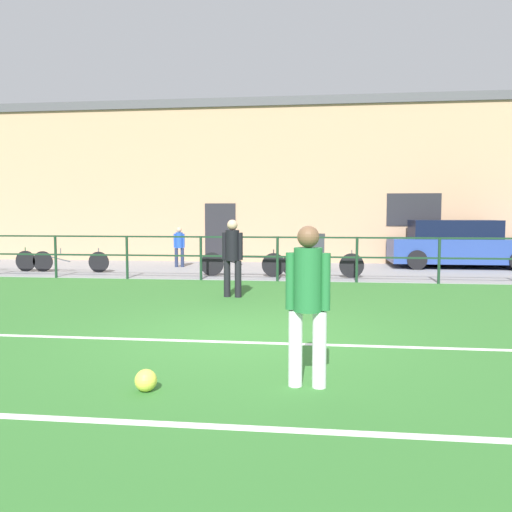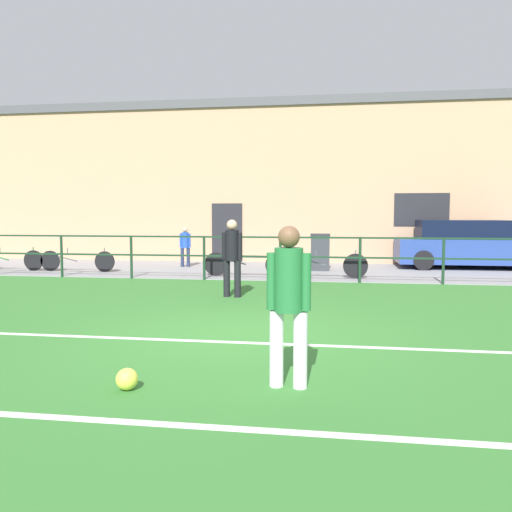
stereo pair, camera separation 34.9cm
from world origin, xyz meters
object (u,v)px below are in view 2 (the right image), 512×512
at_px(spectator_child, 185,244).
at_px(parked_car_red, 466,245).
at_px(bicycle_parked_0, 246,264).
at_px(player_goalkeeper, 232,253).
at_px(trash_bin_0, 320,252).
at_px(player_striker, 289,296).
at_px(soccer_ball_match, 127,379).
at_px(bicycle_parked_3, 326,265).
at_px(bicycle_parked_2, 9,260).
at_px(bicycle_parked_1, 77,261).

height_order(spectator_child, parked_car_red, parked_car_red).
relative_size(parked_car_red, bicycle_parked_0, 1.87).
height_order(player_goalkeeper, trash_bin_0, player_goalkeeper).
xyz_separation_m(player_striker, soccer_ball_match, (-1.55, -0.33, -0.80)).
distance_m(player_goalkeeper, spectator_child, 6.28).
bearing_deg(player_goalkeeper, parked_car_red, -125.18).
xyz_separation_m(soccer_ball_match, bicycle_parked_0, (-0.40, 9.18, 0.25)).
bearing_deg(soccer_ball_match, bicycle_parked_3, 79.12).
xyz_separation_m(player_striker, trash_bin_0, (0.02, 10.68, -0.33)).
xyz_separation_m(player_striker, bicycle_parked_2, (-9.33, 9.29, -0.57)).
bearing_deg(bicycle_parked_0, parked_car_red, 26.11).
xyz_separation_m(player_goalkeeper, bicycle_parked_1, (-5.47, 3.85, -0.57)).
bearing_deg(parked_car_red, spectator_child, -174.02).
bearing_deg(player_goalkeeper, bicycle_parked_2, -18.61).
xyz_separation_m(bicycle_parked_0, trash_bin_0, (1.97, 1.82, 0.22)).
height_order(bicycle_parked_0, bicycle_parked_3, bicycle_parked_3).
bearing_deg(player_striker, parked_car_red, -106.81).
xyz_separation_m(player_goalkeeper, player_striker, (1.65, -5.44, -0.00)).
distance_m(player_goalkeeper, bicycle_parked_1, 6.71).
relative_size(soccer_ball_match, bicycle_parked_1, 0.09).
relative_size(soccer_ball_match, bicycle_parked_2, 0.10).
distance_m(soccer_ball_match, parked_car_red, 13.81).
height_order(bicycle_parked_3, trash_bin_0, trash_bin_0).
height_order(soccer_ball_match, bicycle_parked_0, bicycle_parked_0).
distance_m(soccer_ball_match, trash_bin_0, 11.13).
bearing_deg(parked_car_red, player_striker, -110.69).
relative_size(bicycle_parked_0, trash_bin_0, 2.12).
distance_m(bicycle_parked_0, bicycle_parked_1, 5.19).
bearing_deg(player_goalkeeper, bicycle_parked_1, -27.15).
xyz_separation_m(soccer_ball_match, bicycle_parked_1, (-5.57, 9.62, 0.23)).
height_order(soccer_ball_match, bicycle_parked_1, bicycle_parked_1).
xyz_separation_m(bicycle_parked_0, bicycle_parked_1, (-5.17, 0.43, -0.02)).
distance_m(player_striker, parked_car_red, 12.88).
bearing_deg(parked_car_red, bicycle_parked_1, -166.72).
bearing_deg(player_striker, bicycle_parked_0, -73.70).
relative_size(soccer_ball_match, bicycle_parked_3, 0.10).
height_order(parked_car_red, bicycle_parked_0, parked_car_red).
height_order(player_goalkeeper, spectator_child, player_goalkeeper).
relative_size(player_goalkeeper, bicycle_parked_2, 0.72).
bearing_deg(parked_car_red, trash_bin_0, -163.24).
distance_m(bicycle_parked_0, trash_bin_0, 2.69).
bearing_deg(bicycle_parked_0, spectator_child, 136.57).
height_order(soccer_ball_match, spectator_child, spectator_child).
xyz_separation_m(parked_car_red, bicycle_parked_0, (-6.50, -3.19, -0.38)).
bearing_deg(bicycle_parked_0, bicycle_parked_2, 176.65).
bearing_deg(parked_car_red, bicycle_parked_2, -168.78).
distance_m(bicycle_parked_1, bicycle_parked_2, 2.21).
relative_size(bicycle_parked_1, bicycle_parked_3, 1.06).
height_order(player_striker, bicycle_parked_2, player_striker).
distance_m(bicycle_parked_1, trash_bin_0, 7.27).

